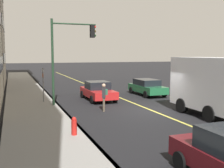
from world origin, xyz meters
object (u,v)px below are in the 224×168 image
car_green (147,87)px  car_red (98,91)px  truck_white (219,87)px  street_sign_post (43,83)px  fire_hydrant (74,128)px  pedestrian_with_backpack (104,95)px  traffic_light_mast (69,48)px

car_green → car_red: bearing=101.0°
truck_white → street_sign_post: (8.03, 8.73, -0.21)m
car_green → fire_hydrant: car_green is taller
fire_hydrant → truck_white: bearing=-84.1°
pedestrian_with_backpack → traffic_light_mast: bearing=33.5°
car_red → car_green: bearing=-79.0°
traffic_light_mast → street_sign_post: bearing=47.2°
pedestrian_with_backpack → traffic_light_mast: 4.26m
traffic_light_mast → fire_hydrant: (-7.40, 1.32, -3.56)m
truck_white → fire_hydrant: (-0.87, 8.42, -1.30)m
car_green → fire_hydrant: 13.36m
car_green → traffic_light_mast: (-2.70, 7.42, 3.28)m
truck_white → fire_hydrant: 8.57m
pedestrian_with_backpack → traffic_light_mast: size_ratio=0.30×
truck_white → street_sign_post: bearing=47.4°
car_green → pedestrian_with_backpack: size_ratio=2.47×
car_green → car_red: size_ratio=0.98×
pedestrian_with_backpack → car_green: bearing=-47.7°
truck_white → street_sign_post: 11.86m
car_red → traffic_light_mast: (-1.76, 2.60, 3.30)m
pedestrian_with_backpack → street_sign_post: bearing=39.3°
car_green → truck_white: bearing=178.0°
traffic_light_mast → car_green: bearing=-70.0°
traffic_light_mast → street_sign_post: traffic_light_mast is taller
car_red → fire_hydrant: size_ratio=4.72×
traffic_light_mast → street_sign_post: size_ratio=2.26×
car_green → car_red: car_red is taller
truck_white → traffic_light_mast: 9.91m
traffic_light_mast → fire_hydrant: 8.32m
truck_white → fire_hydrant: truck_white is taller
traffic_light_mast → car_red: bearing=-55.9°
car_green → pedestrian_with_backpack: 7.78m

